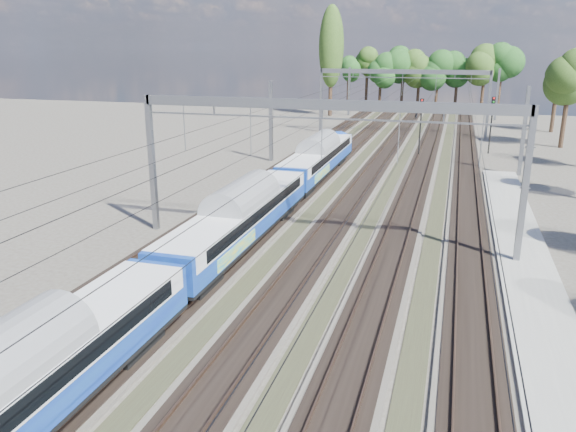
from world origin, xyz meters
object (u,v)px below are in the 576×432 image
(signal_near, at_px, (421,120))
(emu_train, at_px, (239,212))
(worker, at_px, (416,114))
(signal_far, at_px, (492,118))

(signal_near, bearing_deg, emu_train, -94.99)
(emu_train, relative_size, worker, 31.31)
(signal_near, bearing_deg, signal_far, 38.61)
(emu_train, distance_m, worker, 68.42)
(signal_near, height_order, signal_far, signal_far)
(signal_far, bearing_deg, signal_near, -154.99)
(emu_train, xyz_separation_m, signal_far, (15.94, 38.63, 1.71))
(worker, distance_m, signal_far, 31.53)
(worker, distance_m, signal_near, 34.25)
(worker, relative_size, signal_far, 0.29)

